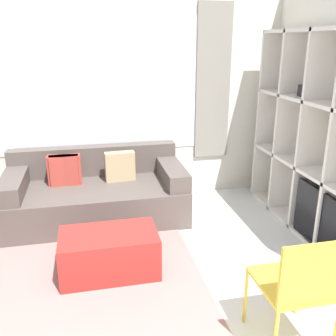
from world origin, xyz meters
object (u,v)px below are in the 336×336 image
at_px(couch_main, 96,193).
at_px(ottoman, 109,253).
at_px(shelving_unit, 331,144).
at_px(folding_chair, 300,283).

height_order(couch_main, ottoman, couch_main).
relative_size(shelving_unit, couch_main, 1.23).
bearing_deg(ottoman, folding_chair, -45.34).
bearing_deg(folding_chair, shelving_unit, -128.76).
relative_size(couch_main, ottoman, 2.36).
bearing_deg(shelving_unit, couch_main, 156.32).
bearing_deg(ottoman, shelving_unit, 4.97).
height_order(shelving_unit, folding_chair, shelving_unit).
distance_m(couch_main, folding_chair, 2.60).
bearing_deg(shelving_unit, folding_chair, -128.76).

